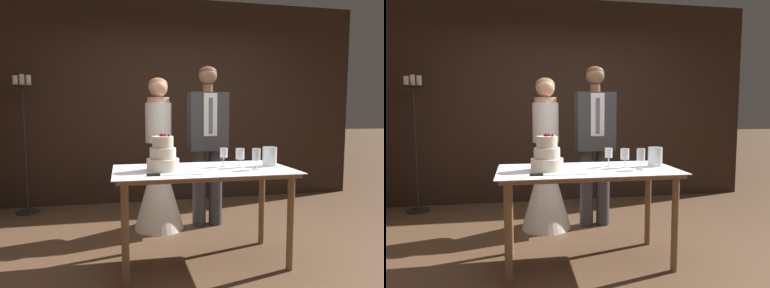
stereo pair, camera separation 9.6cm
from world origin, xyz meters
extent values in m
plane|color=brown|center=(0.00, 0.00, 0.00)|extent=(40.00, 40.00, 0.00)
cube|color=black|center=(0.00, 2.12, 1.42)|extent=(5.40, 0.12, 2.83)
cylinder|color=brown|center=(-0.76, -0.31, 0.38)|extent=(0.06, 0.06, 0.76)
cylinder|color=brown|center=(0.53, -0.31, 0.38)|extent=(0.06, 0.06, 0.76)
cylinder|color=brown|center=(-0.76, 0.26, 0.38)|extent=(0.06, 0.06, 0.76)
cylinder|color=brown|center=(0.53, 0.26, 0.38)|extent=(0.06, 0.06, 0.76)
cube|color=brown|center=(-0.12, -0.03, 0.78)|extent=(1.41, 0.69, 0.03)
cube|color=white|center=(-0.12, -0.03, 0.80)|extent=(1.47, 0.75, 0.01)
cylinder|color=beige|center=(-0.45, -0.03, 0.85)|extent=(0.26, 0.26, 0.10)
cylinder|color=beige|center=(-0.45, -0.03, 0.94)|extent=(0.21, 0.21, 0.09)
cylinder|color=beige|center=(-0.45, -0.03, 1.03)|extent=(0.17, 0.17, 0.09)
sphere|color=maroon|center=(-0.43, -0.04, 1.09)|extent=(0.02, 0.02, 0.02)
sphere|color=maroon|center=(-0.43, -0.01, 1.09)|extent=(0.02, 0.02, 0.02)
sphere|color=maroon|center=(-0.45, 0.01, 1.09)|extent=(0.02, 0.02, 0.02)
sphere|color=maroon|center=(-0.47, -0.02, 1.09)|extent=(0.02, 0.02, 0.02)
sphere|color=maroon|center=(-0.47, -0.04, 1.09)|extent=(0.02, 0.02, 0.02)
sphere|color=maroon|center=(-0.45, -0.05, 1.09)|extent=(0.02, 0.02, 0.02)
sphere|color=maroon|center=(-0.41, -0.06, 1.09)|extent=(0.02, 0.02, 0.02)
cube|color=silver|center=(-0.34, -0.27, 0.80)|extent=(0.33, 0.04, 0.00)
cylinder|color=black|center=(-0.55, -0.26, 0.81)|extent=(0.10, 0.03, 0.02)
cylinder|color=silver|center=(0.20, -0.02, 0.80)|extent=(0.07, 0.07, 0.00)
cylinder|color=silver|center=(0.20, -0.02, 0.84)|extent=(0.01, 0.01, 0.07)
cylinder|color=silver|center=(0.20, -0.02, 0.92)|extent=(0.07, 0.07, 0.09)
cylinder|color=maroon|center=(0.20, -0.02, 0.89)|extent=(0.06, 0.06, 0.03)
cylinder|color=silver|center=(0.08, 0.05, 0.80)|extent=(0.06, 0.06, 0.00)
cylinder|color=silver|center=(0.08, 0.05, 0.84)|extent=(0.01, 0.01, 0.08)
cylinder|color=silver|center=(0.08, 0.05, 0.92)|extent=(0.07, 0.07, 0.08)
cylinder|color=silver|center=(0.30, -0.15, 0.80)|extent=(0.06, 0.06, 0.00)
cylinder|color=silver|center=(0.30, -0.15, 0.84)|extent=(0.01, 0.01, 0.07)
cylinder|color=silver|center=(0.30, -0.15, 0.93)|extent=(0.07, 0.07, 0.10)
cylinder|color=maroon|center=(0.30, -0.15, 0.89)|extent=(0.05, 0.05, 0.04)
cylinder|color=silver|center=(0.49, 0.02, 0.88)|extent=(0.12, 0.12, 0.17)
cylinder|color=beige|center=(0.49, 0.02, 0.84)|extent=(0.06, 0.06, 0.07)
sphere|color=#F9CC4C|center=(0.49, 0.02, 0.89)|extent=(0.02, 0.02, 0.02)
cone|color=white|center=(-0.39, 0.91, 0.47)|extent=(0.54, 0.54, 0.94)
cylinder|color=white|center=(-0.39, 0.91, 1.16)|extent=(0.28, 0.28, 0.42)
cylinder|color=tan|center=(-0.39, 0.91, 1.40)|extent=(0.24, 0.24, 0.06)
sphere|color=tan|center=(-0.39, 0.91, 1.53)|extent=(0.20, 0.20, 0.20)
ellipsoid|color=brown|center=(-0.39, 0.92, 1.56)|extent=(0.21, 0.21, 0.15)
cylinder|color=#38383D|center=(0.06, 0.91, 0.42)|extent=(0.15, 0.15, 0.85)
cylinder|color=#38383D|center=(0.25, 0.91, 0.42)|extent=(0.15, 0.15, 0.85)
cube|color=#38383D|center=(0.16, 0.91, 1.17)|extent=(0.42, 0.24, 0.64)
cube|color=white|center=(0.16, 0.78, 1.24)|extent=(0.15, 0.01, 0.46)
cube|color=slate|center=(0.16, 0.78, 1.23)|extent=(0.04, 0.01, 0.38)
cylinder|color=brown|center=(0.16, 0.91, 1.52)|extent=(0.11, 0.11, 0.08)
sphere|color=brown|center=(0.16, 0.91, 1.67)|extent=(0.20, 0.20, 0.20)
ellipsoid|color=#472D1E|center=(0.16, 0.92, 1.70)|extent=(0.20, 0.20, 0.13)
cylinder|color=black|center=(-1.96, 1.79, 0.01)|extent=(0.28, 0.28, 0.02)
cylinder|color=black|center=(-1.96, 1.79, 0.80)|extent=(0.03, 0.03, 1.56)
cylinder|color=black|center=(-1.96, 1.79, 1.59)|extent=(0.22, 0.22, 0.01)
cylinder|color=beige|center=(-2.03, 1.79, 1.65)|extent=(0.06, 0.06, 0.11)
cylinder|color=beige|center=(-1.96, 1.79, 1.66)|extent=(0.06, 0.06, 0.13)
cylinder|color=beige|center=(-1.88, 1.79, 1.66)|extent=(0.06, 0.06, 0.12)
camera|label=1|loc=(-0.77, -2.75, 1.27)|focal=32.00mm
camera|label=2|loc=(-0.68, -2.77, 1.27)|focal=32.00mm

